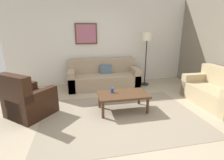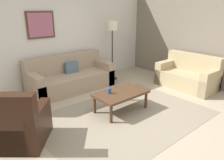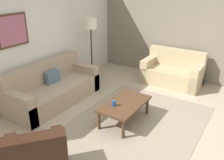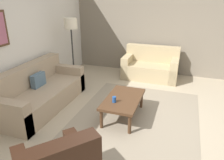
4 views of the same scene
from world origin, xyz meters
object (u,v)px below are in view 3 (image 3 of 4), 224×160
at_px(coffee_table, 125,105).
at_px(lamp_standing, 91,30).
at_px(framed_artwork, 12,30).
at_px(couch_main, 51,89).
at_px(cup, 114,103).
at_px(couch_loveseat, 173,72).

height_order(coffee_table, lamp_standing, lamp_standing).
bearing_deg(framed_artwork, lamp_standing, -15.89).
bearing_deg(couch_main, cup, -92.28).
relative_size(lamp_standing, framed_artwork, 2.46).
distance_m(couch_main, couch_loveseat, 3.19).
height_order(cup, lamp_standing, lamp_standing).
distance_m(cup, lamp_standing, 2.38).
relative_size(coffee_table, lamp_standing, 0.64).
bearing_deg(framed_artwork, coffee_table, -74.76).
distance_m(coffee_table, lamp_standing, 2.37).
distance_m(couch_main, framed_artwork, 1.50).
height_order(couch_loveseat, lamp_standing, lamp_standing).
height_order(couch_main, cup, couch_main).
relative_size(couch_loveseat, coffee_table, 1.37).
xyz_separation_m(couch_loveseat, framed_artwork, (-2.97, 2.39, 1.36)).
bearing_deg(cup, coffee_table, -27.08).
distance_m(couch_loveseat, coffee_table, 2.36).
relative_size(couch_loveseat, framed_artwork, 2.17).
height_order(couch_loveseat, framed_artwork, framed_artwork).
bearing_deg(coffee_table, framed_artwork, 105.24).
xyz_separation_m(couch_loveseat, lamp_standing, (-1.11, 1.86, 1.11)).
xyz_separation_m(couch_main, cup, (-0.07, -1.73, 0.17)).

